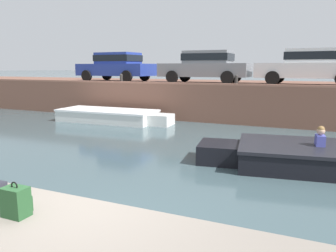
{
  "coord_description": "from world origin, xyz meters",
  "views": [
    {
      "loc": [
        2.59,
        -3.24,
        2.43
      ],
      "look_at": [
        -0.41,
        3.67,
        1.07
      ],
      "focal_mm": 35.0,
      "sensor_mm": 36.0,
      "label": 1
    }
  ],
  "objects": [
    {
      "name": "ground_plane",
      "position": [
        0.0,
        5.25,
        0.0
      ],
      "size": [
        400.0,
        400.0,
        0.0
      ],
      "primitive_type": "plane",
      "color": "#3D5156"
    },
    {
      "name": "far_quay_wall",
      "position": [
        0.0,
        13.5,
        0.83
      ],
      "size": [
        60.0,
        6.0,
        1.67
      ],
      "primitive_type": "cube",
      "color": "brown",
      "rests_on": "ground"
    },
    {
      "name": "far_wall_coping",
      "position": [
        0.0,
        10.62,
        1.71
      ],
      "size": [
        60.0,
        0.24,
        0.08
      ],
      "primitive_type": "cube",
      "color": "#925F4C",
      "rests_on": "far_quay_wall"
    },
    {
      "name": "boat_moored_west_white",
      "position": [
        -5.55,
        9.11,
        0.27
      ],
      "size": [
        5.37,
        1.92,
        0.54
      ],
      "color": "white",
      "rests_on": "ground"
    },
    {
      "name": "car_leftmost_blue",
      "position": [
        -7.32,
        12.46,
        2.51
      ],
      "size": [
        4.29,
        2.16,
        1.54
      ],
      "color": "#233893",
      "rests_on": "far_quay_wall"
    },
    {
      "name": "car_left_inner_grey",
      "position": [
        -2.21,
        12.46,
        2.51
      ],
      "size": [
        4.37,
        1.99,
        1.54
      ],
      "color": "slate",
      "rests_on": "far_quay_wall"
    },
    {
      "name": "car_centre_white",
      "position": [
        2.49,
        12.46,
        2.51
      ],
      "size": [
        4.44,
        2.06,
        1.54
      ],
      "color": "white",
      "rests_on": "far_quay_wall"
    },
    {
      "name": "mooring_bollard_west",
      "position": [
        -6.0,
        10.75,
        1.9
      ],
      "size": [
        0.15,
        0.15,
        0.45
      ],
      "color": "#2D2B28",
      "rests_on": "far_quay_wall"
    },
    {
      "name": "mooring_bollard_mid",
      "position": [
        -0.33,
        10.75,
        1.9
      ],
      "size": [
        0.15,
        0.15,
        0.45
      ],
      "color": "#2D2B28",
      "rests_on": "far_quay_wall"
    },
    {
      "name": "backpack_on_ledge",
      "position": [
        -0.35,
        -0.74,
        0.94
      ],
      "size": [
        0.28,
        0.24,
        0.41
      ],
      "color": "#234C28",
      "rests_on": "near_quay"
    }
  ]
}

